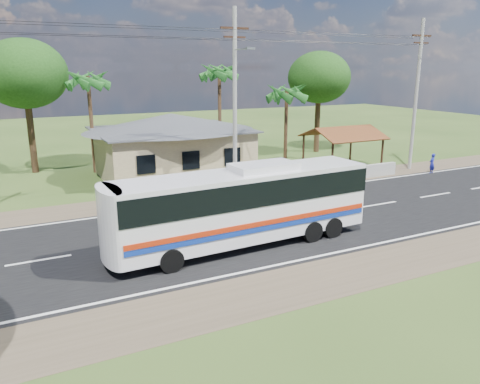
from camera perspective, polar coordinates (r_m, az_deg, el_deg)
The scene contains 14 objects.
ground at distance 22.88m, azimuth -0.26°, elevation -4.41°, with size 120.00×120.00×0.00m, color #2B4518.
road at distance 22.88m, azimuth -0.26°, elevation -4.39°, with size 120.00×16.00×0.03m.
house at distance 34.39m, azimuth -8.41°, elevation 6.53°, with size 12.40×10.00×5.00m.
waiting_shed at distance 36.16m, azimuth 12.46°, elevation 6.89°, with size 5.20×4.48×3.35m.
concrete_barrier at distance 33.73m, azimuth 13.98°, elevation 2.30°, with size 7.00×0.30×0.90m, color #9E9E99.
utility_poles at distance 28.64m, azimuth -1.23°, elevation 11.31°, with size 32.80×2.22×11.00m.
palm_near at distance 35.88m, azimuth 5.72°, elevation 11.89°, with size 2.80×2.80×6.70m.
palm_mid at distance 38.17m, azimuth -2.54°, elevation 14.30°, with size 2.80×2.80×8.20m.
palm_far at distance 35.81m, azimuth -18.04°, elevation 12.79°, with size 2.80×2.80×7.70m.
tree_behind_house at distance 37.40m, azimuth -24.79°, elevation 12.91°, with size 6.00×6.00×9.61m.
tree_behind_shed at distance 43.63m, azimuth 9.62°, elevation 13.57°, with size 5.60×5.60×9.02m.
coach_bus at distance 20.10m, azimuth 0.57°, elevation -1.03°, with size 11.64×2.94×3.59m.
motorcycle at distance 31.87m, azimuth 11.61°, elevation 1.68°, with size 0.58×1.65×0.87m, color black.
person at distance 37.28m, azimuth 22.36°, elevation 3.24°, with size 0.54×0.35×1.47m, color navy.
Camera 1 is at (-9.52, -19.37, 7.59)m, focal length 35.00 mm.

